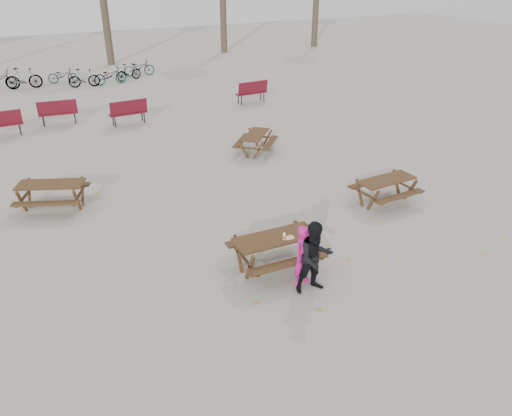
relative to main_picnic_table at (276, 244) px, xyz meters
name	(u,v)px	position (x,y,z in m)	size (l,w,h in m)	color
ground	(275,267)	(0.00, 0.00, -0.59)	(80.00, 80.00, 0.00)	gray
main_picnic_table	(276,244)	(0.00, 0.00, 0.00)	(1.80, 1.45, 0.78)	#342213
food_tray	(290,238)	(0.23, -0.19, 0.21)	(0.18, 0.11, 0.04)	white
bread_roll	(290,236)	(0.23, -0.19, 0.25)	(0.14, 0.06, 0.05)	tan
soda_bottle	(284,237)	(0.10, -0.18, 0.26)	(0.07, 0.07, 0.17)	silver
child	(304,256)	(0.24, -0.79, 0.09)	(0.49, 0.32, 1.35)	#D81B89
adult	(315,258)	(0.33, -1.08, 0.19)	(0.76, 0.59, 1.56)	black
picnic_table_east	(385,191)	(4.22, 1.59, -0.23)	(1.63, 1.32, 0.70)	#342213
picnic_table_north	(53,196)	(-4.14, 5.08, -0.22)	(1.72, 1.38, 0.74)	#342213
picnic_table_far	(256,143)	(2.63, 6.66, -0.26)	(1.54, 1.24, 0.66)	#342213
park_bench_row	(116,109)	(-0.99, 12.38, -0.07)	(12.09, 1.78, 1.03)	maroon
bicycle_row	(75,75)	(-1.69, 19.96, -0.12)	(9.00, 2.46, 1.06)	black
fallen_leaves	(249,214)	(0.50, 2.50, -0.58)	(11.00, 11.00, 0.01)	gold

